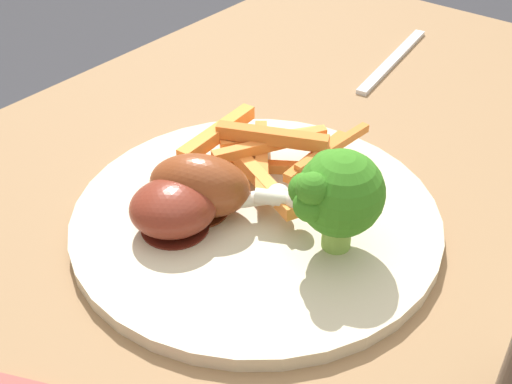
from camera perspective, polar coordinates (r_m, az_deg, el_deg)
The scene contains 7 objects.
dining_table at distance 0.61m, azimuth 7.15°, elevation -10.61°, with size 0.97×0.76×0.71m.
dinner_plate at distance 0.52m, azimuth -0.00°, elevation -2.30°, with size 0.29×0.29×0.01m, color beige.
broccoli_floret_front at distance 0.46m, azimuth 7.13°, elevation -0.10°, with size 0.07×0.06×0.08m.
carrot_fries_pile at distance 0.55m, azimuth 0.77°, elevation 3.62°, with size 0.14×0.13×0.04m.
chicken_drumstick_near at distance 0.50m, azimuth -4.55°, elevation 0.45°, with size 0.08×0.12×0.05m.
chicken_drumstick_far at distance 0.49m, azimuth -6.65°, elevation -1.32°, with size 0.12×0.11×0.04m.
fork at distance 0.79m, azimuth 11.96°, elevation 11.29°, with size 0.19×0.01×0.01m, color silver.
Camera 1 is at (0.37, 0.20, 1.05)m, focal length 45.49 mm.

